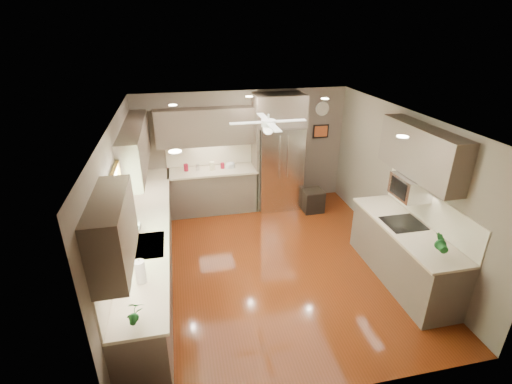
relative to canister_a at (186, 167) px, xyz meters
name	(u,v)px	position (x,y,z in m)	size (l,w,h in m)	color
floor	(271,263)	(1.26, -2.24, -1.02)	(5.00, 5.00, 0.00)	#52200B
ceiling	(273,119)	(1.26, -2.24, 1.48)	(5.00, 5.00, 0.00)	white
wall_back	(243,149)	(1.26, 0.26, 0.23)	(4.50, 4.50, 0.00)	#675B4E
wall_front	(336,306)	(1.26, -4.74, 0.23)	(4.50, 4.50, 0.00)	#675B4E
wall_left	(122,211)	(-0.99, -2.24, 0.23)	(5.00, 5.00, 0.00)	#675B4E
wall_right	(401,185)	(3.51, -2.24, 0.23)	(5.00, 5.00, 0.00)	#675B4E
canister_a	(186,167)	(0.00, 0.00, 0.00)	(0.09, 0.09, 0.15)	maroon
canister_b	(198,167)	(0.24, 0.00, -0.01)	(0.08, 0.08, 0.12)	silver
canister_c	(212,166)	(0.54, -0.04, 0.01)	(0.11, 0.11, 0.17)	beige
canister_d	(222,166)	(0.76, 0.00, -0.02)	(0.08, 0.08, 0.12)	maroon
soap_bottle	(137,226)	(-0.80, -2.32, 0.01)	(0.08, 0.09, 0.19)	white
potted_plant_left	(135,312)	(-0.68, -4.24, 0.08)	(0.17, 0.11, 0.32)	#185720
potted_plant_right	(442,243)	(3.16, -3.79, 0.09)	(0.19, 0.15, 0.34)	#185720
bowl	(230,167)	(0.92, -0.03, -0.05)	(0.23, 0.23, 0.06)	beige
left_run	(150,248)	(-0.70, -2.09, -0.54)	(0.65, 4.70, 1.45)	#4E4138
back_run	(213,189)	(0.53, -0.03, -0.54)	(1.85, 0.65, 1.45)	#4E4138
uppers	(218,149)	(0.52, -1.53, 0.85)	(4.50, 4.70, 0.95)	#4E4138
window	(117,208)	(-0.96, -2.74, 0.53)	(0.05, 1.12, 0.92)	#BFF2B2
sink	(146,247)	(-0.67, -2.74, -0.11)	(0.50, 0.70, 0.32)	silver
refrigerator	(279,155)	(1.96, -0.08, 0.17)	(1.06, 0.75, 2.45)	silver
right_run	(403,252)	(3.19, -3.04, -0.54)	(0.70, 2.20, 1.45)	#4E4138
microwave	(411,187)	(3.28, -2.79, 0.46)	(0.43, 0.55, 0.34)	silver
ceiling_fan	(268,125)	(1.26, -1.94, 1.31)	(1.18, 1.18, 0.32)	white
recessed_lights	(264,113)	(1.22, -1.84, 1.47)	(2.84, 3.14, 0.01)	white
wall_clock	(322,109)	(3.01, 0.25, 1.03)	(0.30, 0.03, 0.30)	white
framed_print	(321,131)	(3.01, 0.24, 0.53)	(0.36, 0.03, 0.30)	black
stool	(312,200)	(2.62, -0.51, -0.78)	(0.43, 0.43, 0.49)	black
paper_towel	(140,272)	(-0.67, -3.54, 0.06)	(0.13, 0.13, 0.32)	white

